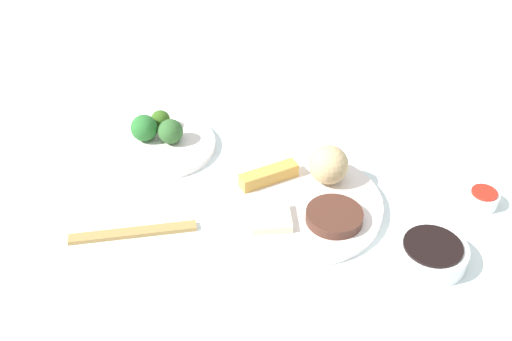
{
  "coord_description": "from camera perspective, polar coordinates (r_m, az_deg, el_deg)",
  "views": [
    {
      "loc": [
        -0.04,
        0.78,
        0.73
      ],
      "look_at": [
        0.09,
        -0.04,
        0.06
      ],
      "focal_mm": 42.45,
      "sensor_mm": 36.0,
      "label": 1
    }
  ],
  "objects": [
    {
      "name": "broccoli_floret_0",
      "position": [
        1.18,
        -8.05,
        3.66
      ],
      "size": [
        0.05,
        0.05,
        0.05
      ],
      "primitive_type": "sphere",
      "color": "#305E2B",
      "rests_on": "broccoli_plate"
    },
    {
      "name": "soy_sauce_bowl",
      "position": [
        0.99,
        16.17,
        -7.55
      ],
      "size": [
        0.11,
        0.11,
        0.03
      ],
      "primitive_type": "cylinder",
      "color": "white",
      "rests_on": "tabletop"
    },
    {
      "name": "crab_rangoon_wonton",
      "position": [
        1.0,
        1.4,
        -4.49
      ],
      "size": [
        0.08,
        0.08,
        0.01
      ],
      "primitive_type": "cube",
      "rotation": [
        0.0,
        0.0,
        0.23
      ],
      "color": "beige",
      "rests_on": "main_plate"
    },
    {
      "name": "broccoli_floret_1",
      "position": [
        1.22,
        -8.99,
        4.73
      ],
      "size": [
        0.04,
        0.04,
        0.04
      ],
      "primitive_type": "sphere",
      "color": "#335C1A",
      "rests_on": "broccoli_plate"
    },
    {
      "name": "broccoli_plate",
      "position": [
        1.2,
        -8.69,
        2.36
      ],
      "size": [
        0.2,
        0.2,
        0.01
      ],
      "primitive_type": "cylinder",
      "color": "white",
      "rests_on": "tabletop"
    },
    {
      "name": "main_plate",
      "position": [
        1.05,
        4.15,
        -3.09
      ],
      "size": [
        0.29,
        0.29,
        0.02
      ],
      "primitive_type": "cylinder",
      "color": "white",
      "rests_on": "tabletop"
    },
    {
      "name": "sauce_ramekin_sweet_and_sour_liquid",
      "position": [
        1.11,
        20.73,
        -1.96
      ],
      "size": [
        0.04,
        0.04,
        0.0
      ],
      "primitive_type": "cylinder",
      "color": "red",
      "rests_on": "sauce_ramekin_sweet_and_sour"
    },
    {
      "name": "spring_roll",
      "position": [
        1.07,
        1.22,
        -0.45
      ],
      "size": [
        0.1,
        0.09,
        0.02
      ],
      "primitive_type": "cube",
      "rotation": [
        0.0,
        0.0,
        0.63
      ],
      "color": "gold",
      "rests_on": "main_plate"
    },
    {
      "name": "sauce_ramekin_sweet_and_sour",
      "position": [
        1.12,
        20.56,
        -2.54
      ],
      "size": [
        0.05,
        0.05,
        0.03
      ],
      "primitive_type": "cylinder",
      "color": "white",
      "rests_on": "tabletop"
    },
    {
      "name": "tabletop",
      "position": [
        1.06,
        4.38,
        -3.91
      ],
      "size": [
        2.2,
        2.2,
        0.02
      ],
      "primitive_type": "cube",
      "color": "white",
      "rests_on": "ground"
    },
    {
      "name": "chopsticks_pair",
      "position": [
        1.02,
        -11.51,
        -5.75
      ],
      "size": [
        0.2,
        0.08,
        0.01
      ],
      "primitive_type": "cube",
      "rotation": [
        0.0,
        0.0,
        0.32
      ],
      "color": "#A98045",
      "rests_on": "tabletop"
    },
    {
      "name": "stir_fry_heap",
      "position": [
        1.01,
        7.39,
        -4.3
      ],
      "size": [
        0.09,
        0.09,
        0.02
      ],
      "primitive_type": "cylinder",
      "color": "#49281E",
      "rests_on": "main_plate"
    },
    {
      "name": "soy_sauce_bowl_liquid",
      "position": [
        0.98,
        16.35,
        -6.83
      ],
      "size": [
        0.09,
        0.09,
        0.0
      ],
      "primitive_type": "cylinder",
      "color": "black",
      "rests_on": "soy_sauce_bowl"
    },
    {
      "name": "broccoli_floret_2",
      "position": [
        1.19,
        -10.5,
        3.96
      ],
      "size": [
        0.05,
        0.05,
        0.05
      ],
      "primitive_type": "sphere",
      "color": "#286C2C",
      "rests_on": "broccoli_plate"
    },
    {
      "name": "rice_scoop",
      "position": [
        1.07,
        6.85,
        0.54
      ],
      "size": [
        0.07,
        0.07,
        0.07
      ],
      "primitive_type": "sphere",
      "color": "tan",
      "rests_on": "main_plate"
    }
  ]
}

